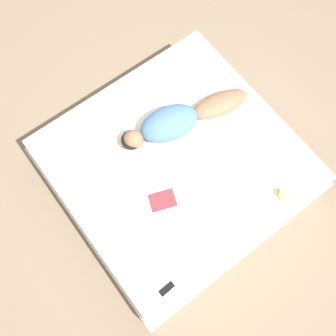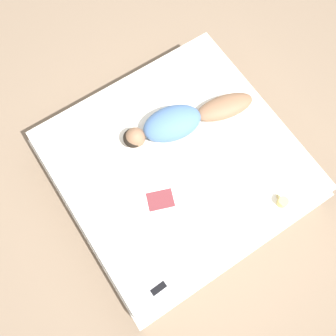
{
  "view_description": "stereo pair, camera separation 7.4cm",
  "coord_description": "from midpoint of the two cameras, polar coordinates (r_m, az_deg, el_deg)",
  "views": [
    {
      "loc": [
        -0.96,
        0.82,
        3.71
      ],
      "look_at": [
        -0.04,
        0.12,
        0.56
      ],
      "focal_mm": 42.0,
      "sensor_mm": 36.0,
      "label": 1
    },
    {
      "loc": [
        -1.0,
        0.76,
        3.71
      ],
      "look_at": [
        -0.04,
        0.12,
        0.56
      ],
      "focal_mm": 42.0,
      "sensor_mm": 36.0,
      "label": 2
    }
  ],
  "objects": [
    {
      "name": "bed",
      "position": [
        3.68,
        0.63,
        -0.15
      ],
      "size": [
        2.0,
        2.06,
        0.51
      ],
      "color": "beige",
      "rests_on": "ground_plane"
    },
    {
      "name": "person",
      "position": [
        3.48,
        0.89,
        6.93
      ],
      "size": [
        0.49,
        1.25,
        0.22
      ],
      "rotation": [
        0.0,
        0.0,
        -0.21
      ],
      "color": "brown",
      "rests_on": "bed"
    },
    {
      "name": "coffee_mug",
      "position": [
        3.42,
        15.86,
        -3.77
      ],
      "size": [
        0.12,
        0.09,
        0.08
      ],
      "color": "tan",
      "rests_on": "bed"
    },
    {
      "name": "ground_plane",
      "position": [
        3.92,
        0.59,
        -1.41
      ],
      "size": [
        12.0,
        12.0,
        0.0
      ],
      "primitive_type": "plane",
      "color": "#7A6651"
    },
    {
      "name": "open_magazine",
      "position": [
        3.29,
        -0.87,
        -6.68
      ],
      "size": [
        0.58,
        0.47,
        0.01
      ],
      "rotation": [
        0.0,
        0.0,
        -0.36
      ],
      "color": "white",
      "rests_on": "bed"
    },
    {
      "name": "cell_phone",
      "position": [
        3.2,
        -0.89,
        -17.15
      ],
      "size": [
        0.07,
        0.16,
        0.01
      ],
      "rotation": [
        0.0,
        0.0,
        0.04
      ],
      "color": "silver",
      "rests_on": "bed"
    }
  ]
}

